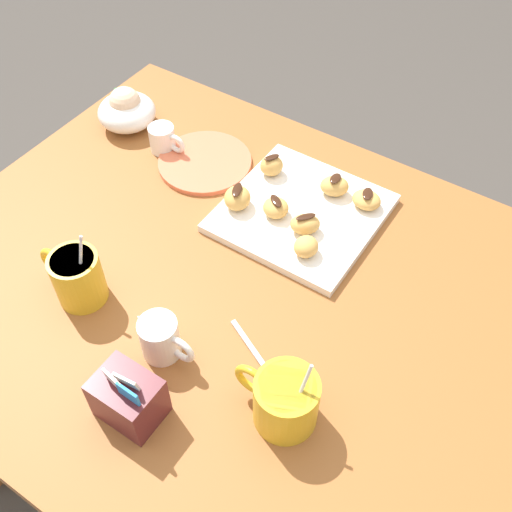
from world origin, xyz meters
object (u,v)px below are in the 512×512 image
Objects in this scene: beignet_4 at (306,247)px; coffee_mug_mustard_right at (77,276)px; dining_table at (236,324)px; saucer_coral_left at (205,162)px; ice_cream_bowl at (126,110)px; beignet_5 at (367,200)px; cream_pitcher_white at (160,337)px; beignet_0 at (272,166)px; beignet_6 at (305,224)px; pastry_plate_square at (301,213)px; sugar_caddy at (128,398)px; beignet_1 at (237,198)px; coffee_mug_mustard_left at (285,399)px; beignet_2 at (276,208)px; chocolate_sauce_pitcher at (163,138)px; beignet_3 at (334,186)px.

coffee_mug_mustard_right is at bearing 45.17° from beignet_4.
beignet_4 is at bearing -121.24° from dining_table.
saucer_coral_left is (0.22, -0.22, 0.12)m from dining_table.
beignet_5 is at bearing -175.32° from ice_cream_bowl.
cream_pitcher_white is 0.43m from beignet_0.
pastry_plate_square is at bearing -53.36° from beignet_6.
pastry_plate_square is at bearing -90.39° from sugar_caddy.
cream_pitcher_white is 0.46m from beignet_5.
saucer_coral_left is 4.18× the size of beignet_4.
dining_table is 0.31m from sugar_caddy.
beignet_0 is at bearing -92.50° from beignet_1.
beignet_6 is (-0.04, -0.16, 0.15)m from dining_table.
coffee_mug_mustard_left is at bearing 124.44° from beignet_0.
beignet_6 is (0.06, 0.12, 0.00)m from beignet_5.
sugar_caddy is 0.43m from beignet_2.
ice_cream_bowl is 2.51× the size of beignet_2.
saucer_coral_left is (-0.21, 0.01, -0.03)m from ice_cream_bowl.
sugar_caddy is at bearing 94.09° from beignet_2.
saucer_coral_left is 3.88× the size of beignet_2.
chocolate_sauce_pitcher is 2.07× the size of beignet_0.
dining_table is 0.33m from beignet_5.
ice_cream_bowl is 0.21m from saucer_coral_left.
cream_pitcher_white reaches higher than beignet_2.
beignet_6 is (-0.00, 0.11, -0.00)m from beignet_3.
beignet_3 is (-0.03, -0.07, 0.03)m from pastry_plate_square.
beignet_2 is (0.00, -0.33, -0.01)m from cream_pitcher_white.
dining_table is 0.20m from beignet_4.
chocolate_sauce_pitcher is (0.51, -0.36, -0.02)m from coffee_mug_mustard_left.
coffee_mug_mustard_left is 2.58× the size of beignet_3.
beignet_0 is at bearing -165.53° from saucer_coral_left.
beignet_2 is 0.17m from beignet_5.
saucer_coral_left is 3.48× the size of beignet_5.
coffee_mug_mustard_right reaches higher than beignet_3.
beignet_3 is at bearing -136.12° from beignet_1.
beignet_0 is at bearing -169.12° from chocolate_sauce_pitcher.
beignet_6 is at bearing 126.64° from pastry_plate_square.
pastry_plate_square is at bearing 69.06° from beignet_3.
coffee_mug_mustard_left reaches higher than cream_pitcher_white.
sugar_caddy is (-0.01, 0.27, 0.16)m from dining_table.
beignet_1 reaches higher than pastry_plate_square.
coffee_mug_mustard_left is 1.49× the size of chocolate_sauce_pitcher.
coffee_mug_mustard_right is at bearing 60.98° from beignet_3.
pastry_plate_square is 6.11× the size of beignet_0.
coffee_mug_mustard_left is 0.95× the size of coffee_mug_mustard_right.
coffee_mug_mustard_left is at bearing 114.42° from beignet_4.
saucer_coral_left is 0.15m from beignet_1.
beignet_2 is (-0.41, 0.07, -0.01)m from ice_cream_bowl.
beignet_0 is 0.84× the size of beignet_3.
beignet_4 is at bearing 122.01° from beignet_6.
dining_table is 0.31m from beignet_3.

